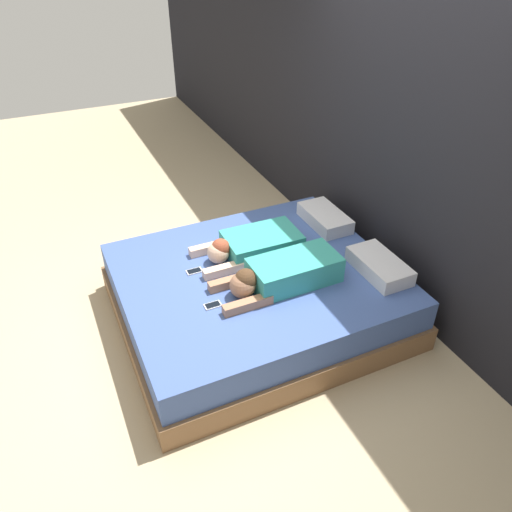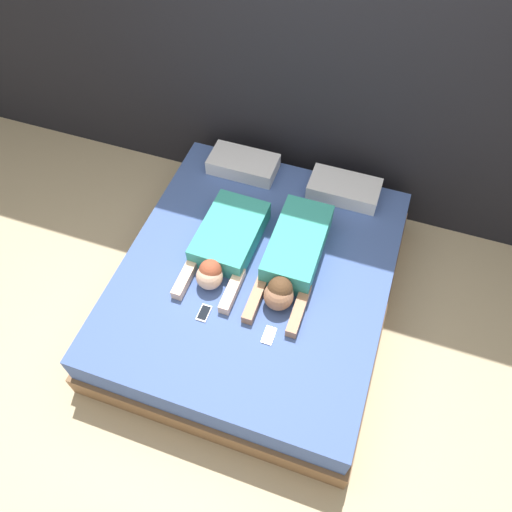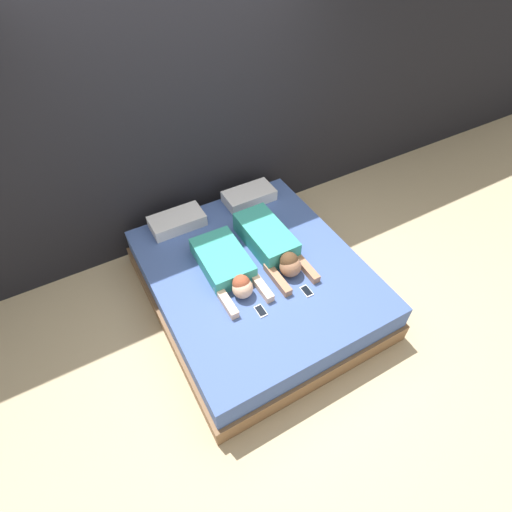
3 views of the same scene
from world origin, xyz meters
TOP-DOWN VIEW (x-y plane):
  - ground_plane at (0.00, 0.00)m, footprint 12.00×12.00m
  - wall_back at (0.00, 1.21)m, footprint 12.00×0.06m
  - bed at (0.00, 0.00)m, footprint 1.85×2.13m
  - pillow_head_left at (-0.40, 0.86)m, footprint 0.53×0.28m
  - pillow_head_right at (0.40, 0.86)m, footprint 0.53×0.28m
  - person_left at (-0.25, 0.07)m, footprint 0.40×0.88m
  - person_right at (0.22, 0.11)m, footprint 0.36×0.97m
  - cell_phone_left at (-0.20, -0.44)m, footprint 0.07×0.12m
  - cell_phone_right at (0.24, -0.45)m, footprint 0.07×0.12m

SIDE VIEW (x-z plane):
  - ground_plane at x=0.00m, z-range 0.00..0.00m
  - bed at x=0.00m, z-range 0.00..0.44m
  - cell_phone_left at x=-0.20m, z-range 0.45..0.46m
  - cell_phone_right at x=0.24m, z-range 0.45..0.46m
  - pillow_head_left at x=-0.40m, z-range 0.45..0.57m
  - pillow_head_right at x=0.40m, z-range 0.45..0.57m
  - person_left at x=-0.25m, z-range 0.43..0.63m
  - person_right at x=0.22m, z-range 0.43..0.66m
  - wall_back at x=0.00m, z-range 0.00..2.60m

